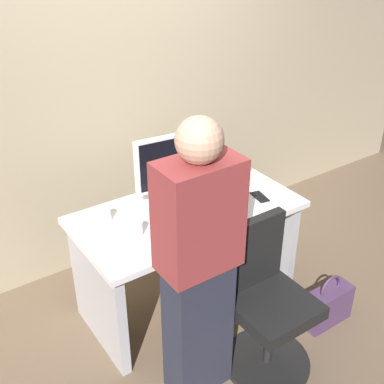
{
  "coord_description": "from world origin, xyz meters",
  "views": [
    {
      "loc": [
        -1.48,
        -2.22,
        2.39
      ],
      "look_at": [
        0.0,
        -0.05,
        0.91
      ],
      "focal_mm": 46.3,
      "sensor_mm": 36.0,
      "label": 1
    }
  ],
  "objects_px": {
    "cup_near_keyboard": "(136,228)",
    "cell_phone": "(260,197)",
    "book_stack": "(233,171)",
    "office_chair": "(265,305)",
    "handbag": "(328,305)",
    "desk": "(188,240)",
    "cup_by_monitor": "(106,214)",
    "person_at_desk": "(198,267)",
    "mouse": "(220,207)",
    "monitor": "(175,163)",
    "keyboard": "(185,222)"
  },
  "relations": [
    {
      "from": "office_chair",
      "to": "person_at_desk",
      "type": "relative_size",
      "value": 0.57
    },
    {
      "from": "monitor",
      "to": "mouse",
      "type": "height_order",
      "value": "monitor"
    },
    {
      "from": "person_at_desk",
      "to": "mouse",
      "type": "relative_size",
      "value": 16.39
    },
    {
      "from": "keyboard",
      "to": "cup_by_monitor",
      "type": "bearing_deg",
      "value": 141.62
    },
    {
      "from": "person_at_desk",
      "to": "book_stack",
      "type": "bearing_deg",
      "value": 42.41
    },
    {
      "from": "person_at_desk",
      "to": "monitor",
      "type": "bearing_deg",
      "value": 65.18
    },
    {
      "from": "desk",
      "to": "mouse",
      "type": "height_order",
      "value": "mouse"
    },
    {
      "from": "cup_by_monitor",
      "to": "cell_phone",
      "type": "height_order",
      "value": "cup_by_monitor"
    },
    {
      "from": "monitor",
      "to": "cup_near_keyboard",
      "type": "distance_m",
      "value": 0.52
    },
    {
      "from": "cup_by_monitor",
      "to": "handbag",
      "type": "bearing_deg",
      "value": -37.46
    },
    {
      "from": "keyboard",
      "to": "person_at_desk",
      "type": "bearing_deg",
      "value": -116.5
    },
    {
      "from": "book_stack",
      "to": "office_chair",
      "type": "bearing_deg",
      "value": -115.81
    },
    {
      "from": "keyboard",
      "to": "desk",
      "type": "bearing_deg",
      "value": 50.03
    },
    {
      "from": "monitor",
      "to": "cup_by_monitor",
      "type": "bearing_deg",
      "value": 177.81
    },
    {
      "from": "mouse",
      "to": "cup_by_monitor",
      "type": "distance_m",
      "value": 0.71
    },
    {
      "from": "cup_near_keyboard",
      "to": "handbag",
      "type": "height_order",
      "value": "cup_near_keyboard"
    },
    {
      "from": "office_chair",
      "to": "book_stack",
      "type": "relative_size",
      "value": 4.11
    },
    {
      "from": "desk",
      "to": "handbag",
      "type": "height_order",
      "value": "desk"
    },
    {
      "from": "book_stack",
      "to": "mouse",
      "type": "bearing_deg",
      "value": -139.71
    },
    {
      "from": "desk",
      "to": "monitor",
      "type": "distance_m",
      "value": 0.52
    },
    {
      "from": "cup_near_keyboard",
      "to": "cell_phone",
      "type": "distance_m",
      "value": 0.89
    },
    {
      "from": "office_chair",
      "to": "person_at_desk",
      "type": "bearing_deg",
      "value": 169.84
    },
    {
      "from": "desk",
      "to": "handbag",
      "type": "bearing_deg",
      "value": -46.69
    },
    {
      "from": "desk",
      "to": "cup_by_monitor",
      "type": "bearing_deg",
      "value": 159.8
    },
    {
      "from": "cup_by_monitor",
      "to": "cup_near_keyboard",
      "type": "bearing_deg",
      "value": -72.8
    },
    {
      "from": "person_at_desk",
      "to": "keyboard",
      "type": "bearing_deg",
      "value": 63.65
    },
    {
      "from": "book_stack",
      "to": "cell_phone",
      "type": "height_order",
      "value": "book_stack"
    },
    {
      "from": "cup_near_keyboard",
      "to": "mouse",
      "type": "bearing_deg",
      "value": -4.68
    },
    {
      "from": "person_at_desk",
      "to": "cup_near_keyboard",
      "type": "bearing_deg",
      "value": 96.74
    },
    {
      "from": "book_stack",
      "to": "cell_phone",
      "type": "xyz_separation_m",
      "value": [
        -0.0,
        -0.29,
        -0.07
      ]
    },
    {
      "from": "person_at_desk",
      "to": "book_stack",
      "type": "distance_m",
      "value": 1.11
    },
    {
      "from": "cup_by_monitor",
      "to": "cell_phone",
      "type": "distance_m",
      "value": 1.01
    },
    {
      "from": "desk",
      "to": "person_at_desk",
      "type": "relative_size",
      "value": 0.87
    },
    {
      "from": "desk",
      "to": "monitor",
      "type": "height_order",
      "value": "monitor"
    },
    {
      "from": "cup_near_keyboard",
      "to": "book_stack",
      "type": "relative_size",
      "value": 0.4
    },
    {
      "from": "keyboard",
      "to": "handbag",
      "type": "relative_size",
      "value": 1.14
    },
    {
      "from": "office_chair",
      "to": "handbag",
      "type": "bearing_deg",
      "value": -0.85
    },
    {
      "from": "desk",
      "to": "mouse",
      "type": "distance_m",
      "value": 0.33
    },
    {
      "from": "person_at_desk",
      "to": "monitor",
      "type": "distance_m",
      "value": 0.85
    },
    {
      "from": "person_at_desk",
      "to": "cup_by_monitor",
      "type": "bearing_deg",
      "value": 100.1
    },
    {
      "from": "office_chair",
      "to": "cup_by_monitor",
      "type": "distance_m",
      "value": 1.09
    },
    {
      "from": "desk",
      "to": "cell_phone",
      "type": "height_order",
      "value": "cell_phone"
    },
    {
      "from": "person_at_desk",
      "to": "mouse",
      "type": "xyz_separation_m",
      "value": [
        0.51,
        0.49,
        -0.07
      ]
    },
    {
      "from": "mouse",
      "to": "book_stack",
      "type": "bearing_deg",
      "value": 40.29
    },
    {
      "from": "keyboard",
      "to": "cup_near_keyboard",
      "type": "height_order",
      "value": "cup_near_keyboard"
    },
    {
      "from": "cup_by_monitor",
      "to": "book_stack",
      "type": "distance_m",
      "value": 0.96
    },
    {
      "from": "desk",
      "to": "office_chair",
      "type": "bearing_deg",
      "value": -83.21
    },
    {
      "from": "desk",
      "to": "handbag",
      "type": "distance_m",
      "value": 1.02
    },
    {
      "from": "office_chair",
      "to": "mouse",
      "type": "bearing_deg",
      "value": 80.77
    },
    {
      "from": "cup_by_monitor",
      "to": "book_stack",
      "type": "relative_size",
      "value": 0.36
    }
  ]
}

